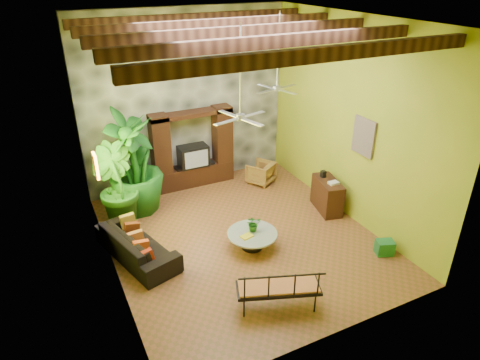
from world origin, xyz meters
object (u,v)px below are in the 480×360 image
ceiling_fan_back (277,80)px  tall_plant_c (134,166)px  green_bin (385,247)px  ceiling_fan_front (240,107)px  wicker_armchair (261,173)px  coffee_table (252,238)px  tall_plant_b (115,187)px  sofa (137,244)px  iron_bench (281,287)px  tall_plant_a (131,160)px  side_console (327,195)px  entertainment_center (193,154)px

ceiling_fan_back → tall_plant_c: (-3.48, 1.18, -2.11)m
green_bin → ceiling_fan_front: bearing=149.5°
wicker_armchair → tall_plant_c: tall_plant_c is taller
coffee_table → green_bin: size_ratio=3.01×
tall_plant_b → sofa: bearing=-87.8°
ceiling_fan_back → tall_plant_c: bearing=161.3°
tall_plant_b → iron_bench: 4.91m
wicker_armchair → tall_plant_a: 3.89m
tall_plant_a → tall_plant_b: tall_plant_a is taller
side_console → green_bin: bearing=-76.9°
side_console → green_bin: side_console is taller
wicker_armchair → tall_plant_b: (-4.34, -0.44, 0.74)m
sofa → coffee_table: (2.49, -0.83, -0.08)m
coffee_table → wicker_armchair: bearing=57.8°
tall_plant_b → tall_plant_c: tall_plant_c is taller
ceiling_fan_back → wicker_armchair: (0.24, 1.12, -3.07)m
sofa → side_console: (5.09, -0.18, 0.10)m
sofa → tall_plant_b: tall_plant_b is taller
entertainment_center → side_console: 4.04m
sofa → tall_plant_a: tall_plant_a is taller
tall_plant_b → green_bin: 6.56m
ceiling_fan_back → iron_bench: (-2.01, -3.73, -2.87)m
ceiling_fan_front → tall_plant_a: ceiling_fan_front is taller
green_bin → coffee_table: bearing=149.1°
ceiling_fan_back → tall_plant_c: size_ratio=0.72×
side_console → sofa: bearing=-168.9°
ceiling_fan_back → wicker_armchair: size_ratio=2.58×
wicker_armchair → iron_bench: iron_bench is taller
sofa → tall_plant_c: (0.56, 2.07, 0.95)m
wicker_armchair → tall_plant_b: 4.42m
sofa → side_console: side_console is taller
entertainment_center → wicker_armchair: 2.11m
entertainment_center → tall_plant_c: bearing=-158.2°
coffee_table → side_console: bearing=14.0°
ceiling_fan_back → coffee_table: size_ratio=1.60×
sofa → coffee_table: 2.63m
sofa → green_bin: size_ratio=5.99×
entertainment_center → tall_plant_b: entertainment_center is taller
ceiling_fan_back → side_console: (1.05, -1.07, -2.97)m
ceiling_fan_back → sofa: ceiling_fan_back is taller
tall_plant_c → green_bin: (4.53, -4.46, -1.12)m
tall_plant_b → tall_plant_c: size_ratio=0.83×
tall_plant_a → tall_plant_c: bearing=-85.9°
iron_bench → green_bin: size_ratio=4.33×
tall_plant_a → coffee_table: bearing=-57.8°
coffee_table → iron_bench: bearing=-102.9°
iron_bench → entertainment_center: bearing=106.5°
sofa → tall_plant_b: 1.73m
coffee_table → side_console: side_console is taller
tall_plant_a → tall_plant_c: 0.22m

